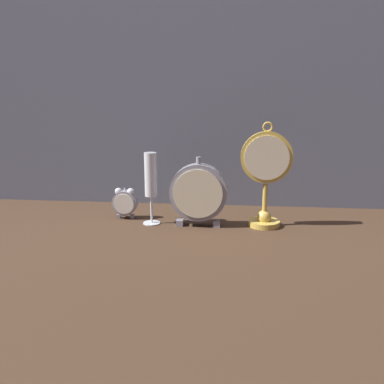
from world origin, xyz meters
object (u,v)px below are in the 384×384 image
Objects in this scene: alarm_clock_twin_bell at (125,202)px; mantel_clock_silver at (198,193)px; pocket_watch_on_stand at (266,179)px; champagne_flute at (151,180)px.

mantel_clock_silver is at bearing -12.96° from alarm_clock_twin_bell.
pocket_watch_on_stand reaches higher than champagne_flute.
mantel_clock_silver is (-0.19, -0.02, -0.04)m from pocket_watch_on_stand.
champagne_flute reaches higher than mantel_clock_silver.
champagne_flute is at bearing 176.42° from mantel_clock_silver.
pocket_watch_on_stand reaches higher than alarm_clock_twin_bell.
pocket_watch_on_stand is 0.44m from alarm_clock_twin_bell.
alarm_clock_twin_bell is 0.24m from mantel_clock_silver.
mantel_clock_silver is at bearing -174.16° from pocket_watch_on_stand.
pocket_watch_on_stand is 0.20m from mantel_clock_silver.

